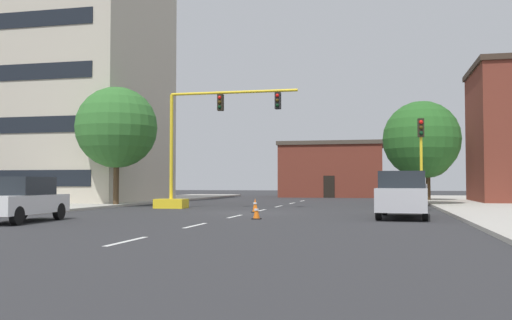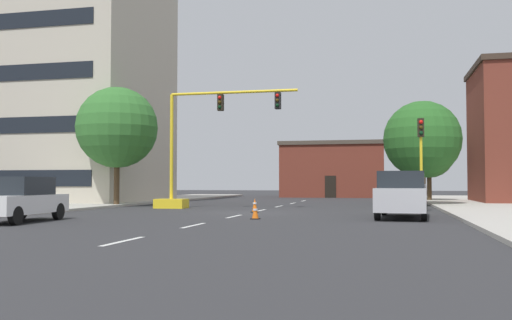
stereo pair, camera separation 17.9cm
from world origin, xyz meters
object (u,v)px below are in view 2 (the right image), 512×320
object	(u,v)px
tree_right_far	(429,153)
traffic_cone_roadside_b	(255,205)
tree_right_mid	(422,139)
pickup_truck_silver	(402,195)
traffic_cone_roadside_a	(255,212)
traffic_signal_gantry	(188,171)
tree_left_near	(117,128)
traffic_light_pole_right	(421,143)
sedan_white_near_left	(19,199)

from	to	relation	value
tree_right_far	traffic_cone_roadside_b	distance (m)	21.36
tree_right_mid	traffic_cone_roadside_b	distance (m)	14.04
pickup_truck_silver	traffic_cone_roadside_b	world-z (taller)	pickup_truck_silver
traffic_cone_roadside_a	traffic_signal_gantry	bearing A→B (deg)	124.96
tree_right_far	traffic_cone_roadside_b	size ratio (longest dim) A/B	8.13
tree_left_near	traffic_cone_roadside_b	size ratio (longest dim) A/B	10.53
traffic_light_pole_right	pickup_truck_silver	size ratio (longest dim) A/B	0.87
traffic_light_pole_right	tree_left_near	xyz separation A→B (m)	(-18.47, 3.12, 1.50)
tree_right_mid	pickup_truck_silver	xyz separation A→B (m)	(-1.68, -13.23, -3.36)
tree_right_mid	traffic_cone_roadside_a	xyz separation A→B (m)	(-7.64, -15.38, -4.03)
tree_right_mid	sedan_white_near_left	bearing A→B (deg)	-130.32
sedan_white_near_left	traffic_cone_roadside_a	bearing A→B (deg)	23.17
traffic_signal_gantry	tree_left_near	size ratio (longest dim) A/B	1.11
tree_right_far	tree_left_near	xyz separation A→B (m)	(-20.07, -13.61, 1.15)
traffic_light_pole_right	tree_right_mid	distance (m)	8.31
pickup_truck_silver	traffic_cone_roadside_a	distance (m)	6.37
traffic_light_pole_right	traffic_cone_roadside_a	world-z (taller)	traffic_light_pole_right
traffic_signal_gantry	traffic_cone_roadside_a	distance (m)	10.70
tree_right_far	sedan_white_near_left	distance (m)	32.54
sedan_white_near_left	traffic_cone_roadside_b	size ratio (longest dim) A/B	6.39
tree_right_far	sedan_white_near_left	bearing A→B (deg)	-121.96
tree_right_mid	sedan_white_near_left	xyz separation A→B (m)	(-16.14, -19.02, -3.44)
traffic_cone_roadside_a	tree_left_near	bearing A→B (deg)	138.09
tree_right_far	tree_left_near	size ratio (longest dim) A/B	0.77
tree_left_near	tree_right_mid	size ratio (longest dim) A/B	1.11
traffic_light_pole_right	tree_right_far	bearing A→B (deg)	84.55
tree_right_far	tree_left_near	distance (m)	24.27
traffic_signal_gantry	tree_right_far	distance (m)	21.22
traffic_signal_gantry	traffic_light_pole_right	xyz separation A→B (m)	(13.09, -1.50, 1.32)
tree_right_far	traffic_signal_gantry	bearing A→B (deg)	-133.97
tree_left_near	sedan_white_near_left	xyz separation A→B (m)	(2.91, -13.89, -4.14)
traffic_light_pole_right	tree_left_near	bearing A→B (deg)	170.42
tree_right_mid	traffic_cone_roadside_a	world-z (taller)	tree_right_mid
tree_right_mid	traffic_cone_roadside_b	xyz separation A→B (m)	(-8.87, -10.14, -3.97)
tree_right_far	traffic_light_pole_right	bearing A→B (deg)	-95.45
tree_left_near	tree_right_far	bearing A→B (deg)	34.14
traffic_signal_gantry	tree_right_far	bearing A→B (deg)	46.03
traffic_cone_roadside_a	traffic_cone_roadside_b	bearing A→B (deg)	103.23
traffic_signal_gantry	traffic_cone_roadside_b	xyz separation A→B (m)	(4.80, -3.39, -1.85)
traffic_signal_gantry	traffic_cone_roadside_a	xyz separation A→B (m)	(6.03, -8.63, -1.90)
traffic_signal_gantry	tree_left_near	xyz separation A→B (m)	(-5.38, 1.62, 2.82)
tree_right_far	sedan_white_near_left	world-z (taller)	tree_right_far
tree_right_mid	traffic_cone_roadside_b	bearing A→B (deg)	-131.19
traffic_cone_roadside_b	tree_right_mid	bearing A→B (deg)	48.81
pickup_truck_silver	traffic_light_pole_right	bearing A→B (deg)	77.60
traffic_cone_roadside_b	traffic_signal_gantry	bearing A→B (deg)	144.80
tree_left_near	sedan_white_near_left	world-z (taller)	tree_left_near
tree_left_near	traffic_cone_roadside_a	bearing A→B (deg)	-41.91
tree_left_near	traffic_cone_roadside_a	xyz separation A→B (m)	(11.42, -10.25, -4.72)
tree_right_far	pickup_truck_silver	size ratio (longest dim) A/B	1.06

